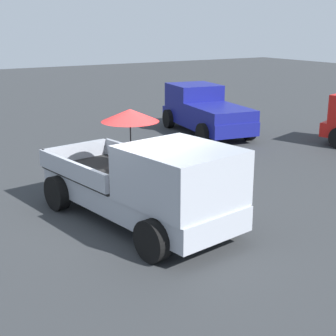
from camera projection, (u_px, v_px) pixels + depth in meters
name	position (u px, v px, depth m)	size (l,w,h in m)	color
ground_plane	(137.00, 220.00, 11.09)	(80.00, 80.00, 0.00)	#2D3033
pickup_truck_main	(150.00, 182.00, 10.51)	(5.28, 2.87, 2.33)	black
pickup_truck_far	(205.00, 111.00, 19.76)	(5.03, 2.78, 1.80)	black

